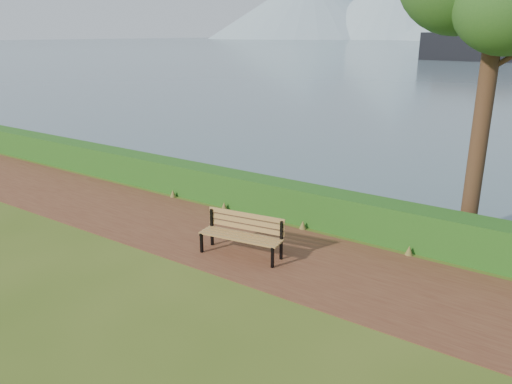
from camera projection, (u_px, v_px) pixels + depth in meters
The scene contains 4 objects.
ground at pixel (208, 240), 12.73m from camera, with size 140.00×140.00×0.00m, color #3E5518.
path at pixel (216, 236), 12.96m from camera, with size 40.00×3.40×0.01m, color #552C1D.
hedge at pixel (265, 196), 14.61m from camera, with size 32.00×0.85×1.00m, color #154814.
bench at pixel (243, 232), 11.75m from camera, with size 2.06×0.88×1.00m.
Camera 1 is at (7.72, -8.94, 5.06)m, focal length 35.00 mm.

